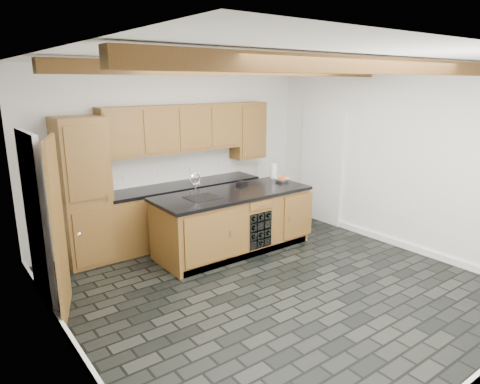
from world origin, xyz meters
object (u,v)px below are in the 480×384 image
Objects in this scene: kitchen_scale at (242,183)px; fruit_bowl at (282,180)px; island at (234,221)px; paper_towel at (274,171)px.

fruit_bowl is at bearing -32.94° from kitchen_scale.
kitchen_scale is at bearing 37.60° from island.
fruit_bowl is 0.28m from paper_towel.
fruit_bowl is 0.92× the size of paper_towel.
kitchen_scale is at bearing 164.03° from fruit_bowl.
island is 10.66× the size of fruit_bowl.
island is 1.19m from fruit_bowl.
kitchen_scale reaches higher than fruit_bowl.
island is 1.31m from paper_towel.
paper_towel is at bearing 17.71° from island.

